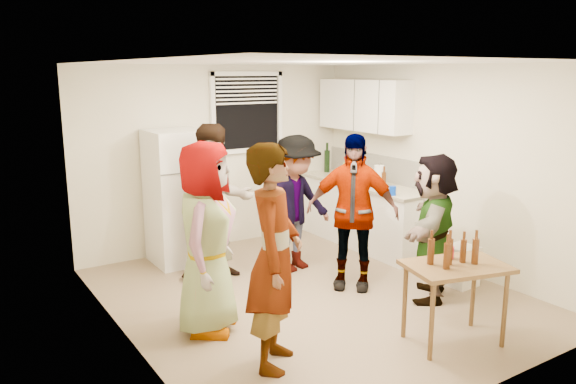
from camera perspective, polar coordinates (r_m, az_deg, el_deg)
room at (r=6.27m, az=2.42°, el=-10.47°), size 4.00×4.50×2.50m
window at (r=7.92m, az=-4.16°, el=8.06°), size 1.12×0.10×1.06m
refrigerator at (r=7.26m, az=-11.08°, el=-0.50°), size 0.70×0.70×1.70m
counter_lower at (r=7.99m, az=7.61°, el=-2.30°), size 0.60×2.20×0.86m
countertop at (r=7.90m, az=7.70°, el=0.86°), size 0.64×2.22×0.04m
backsplash at (r=8.05m, az=9.28°, el=2.47°), size 0.03×2.20×0.36m
upper_cabinets at (r=8.00m, az=7.69°, el=8.74°), size 0.34×1.60×0.70m
kettle at (r=7.96m, az=6.79°, el=1.13°), size 0.24×0.21×0.18m
paper_towel at (r=7.64m, az=9.19°, el=0.59°), size 0.13×0.13×0.28m
wine_bottle at (r=8.63m, az=3.96°, el=2.04°), size 0.08×0.08×0.33m
beer_bottle_counter at (r=7.45m, az=9.67°, el=0.29°), size 0.06×0.06×0.22m
blue_cup at (r=7.11m, az=10.56°, el=-0.33°), size 0.09×0.09×0.12m
picture_frame at (r=8.48m, az=6.15°, el=2.38°), size 0.02×0.20×0.16m
trash_bin at (r=6.76m, az=17.17°, el=-7.04°), size 0.33×0.33×0.46m
serving_table at (r=5.50m, az=16.26°, el=-14.36°), size 1.00×0.79×0.74m
beer_bottle_table at (r=5.29m, az=17.30°, el=-6.82°), size 0.06×0.06×0.21m
red_cup at (r=5.37m, az=16.04°, el=-6.47°), size 0.08×0.08×0.11m
guest_grey at (r=5.57m, az=-8.02°, el=-13.62°), size 1.95×1.84×0.58m
guest_stripe at (r=4.95m, az=-1.33°, el=-16.97°), size 1.86×1.74×0.45m
guest_back_left at (r=6.85m, az=-7.05°, el=-8.53°), size 1.32×1.99×0.69m
guest_back_right at (r=7.07m, az=0.73°, el=-7.78°), size 1.35×1.83×0.62m
guest_black at (r=6.57m, az=6.35°, el=-9.47°), size 1.98×1.97×0.43m
guest_orange at (r=6.43m, az=14.16°, el=-10.27°), size 2.14×2.15×0.47m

